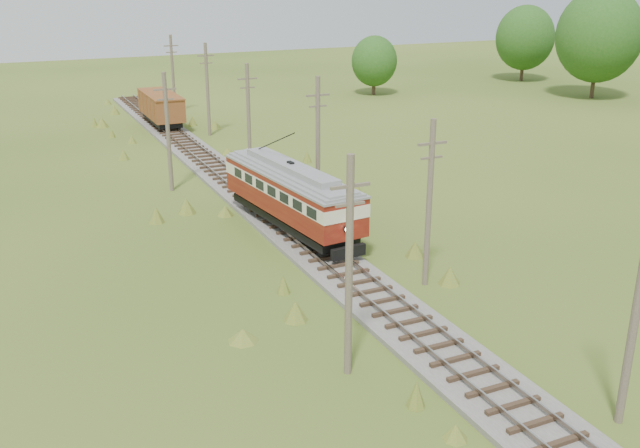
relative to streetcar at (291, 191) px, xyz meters
name	(u,v)px	position (x,y,z in m)	size (l,w,h in m)	color
railbed_main	(258,203)	(0.00, 6.07, -2.50)	(3.60, 96.00, 0.57)	#605B54
streetcar	(291,191)	(0.00, 0.00, 0.00)	(4.30, 12.89, 5.83)	black
gondola	(161,107)	(0.00, 34.62, -0.51)	(2.96, 9.05, 3.00)	black
gravel_pile	(250,155)	(3.69, 18.12, -2.19)	(2.95, 3.13, 1.07)	gray
utility_pole_r_1	(636,311)	(3.10, -22.93, 1.70)	(0.30, 0.30, 8.80)	brown
utility_pole_r_2	(429,202)	(3.30, -9.93, 1.73)	(1.60, 0.30, 8.60)	brown
utility_pole_r_3	(318,144)	(3.20, 3.07, 1.93)	(1.60, 0.30, 9.00)	brown
utility_pole_r_4	(249,115)	(3.00, 16.07, 1.63)	(1.60, 0.30, 8.40)	brown
utility_pole_r_5	(207,89)	(3.40, 29.07, 1.88)	(1.60, 0.30, 8.90)	brown
utility_pole_r_6	(173,73)	(3.20, 42.07, 1.78)	(1.60, 0.30, 8.70)	brown
utility_pole_l_a	(349,266)	(-4.20, -15.93, 1.93)	(1.60, 0.30, 9.00)	brown
utility_pole_l_b	(168,131)	(-4.50, 12.07, 1.73)	(1.60, 0.30, 8.60)	brown
tree_right_4	(599,36)	(54.00, 30.07, 5.05)	(10.50, 10.50, 13.53)	#38281C
tree_right_5	(525,38)	(56.00, 46.07, 3.50)	(8.40, 8.40, 10.82)	#38281C
tree_mid_b	(374,61)	(30.00, 44.07, 1.64)	(5.88, 5.88, 7.57)	#38281C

